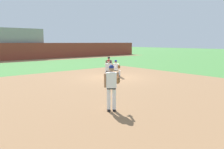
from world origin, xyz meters
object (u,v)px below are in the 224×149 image
(baserunner, at_px, (109,68))
(baseball, at_px, (116,82))
(pitcher, at_px, (112,85))
(first_baseman, at_px, (116,67))
(umpire, at_px, (109,64))
(first_base_bag, at_px, (113,77))

(baserunner, bearing_deg, baseball, -107.96)
(pitcher, xyz_separation_m, first_baseman, (5.90, 6.53, -0.33))
(umpire, bearing_deg, baserunner, -129.62)
(first_base_bag, height_order, baserunner, baserunner)
(pitcher, xyz_separation_m, umpire, (6.71, 8.42, -0.27))
(first_baseman, distance_m, baserunner, 1.30)
(first_base_bag, bearing_deg, umpire, 58.01)
(first_baseman, xyz_separation_m, baserunner, (-1.19, -0.52, 0.06))
(baseball, relative_size, umpire, 0.05)
(baseball, xyz_separation_m, umpire, (2.45, 3.82, 0.76))
(pitcher, height_order, first_baseman, pitcher)
(umpire, bearing_deg, first_base_bag, -121.99)
(pitcher, relative_size, umpire, 1.27)
(baseball, relative_size, first_baseman, 0.06)
(pitcher, height_order, baserunner, pitcher)
(first_baseman, bearing_deg, baseball, -130.42)
(first_base_bag, distance_m, pitcher, 8.47)
(pitcher, xyz_separation_m, baserunner, (4.72, 6.01, -0.27))
(first_base_bag, distance_m, baserunner, 1.12)
(first_base_bag, height_order, baseball, first_base_bag)
(baseball, distance_m, baserunner, 1.67)
(first_base_bag, xyz_separation_m, baseball, (-1.19, -1.80, -0.01))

